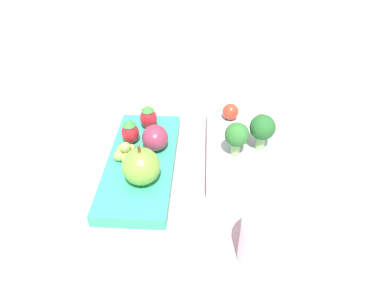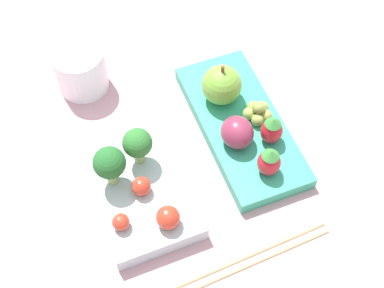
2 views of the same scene
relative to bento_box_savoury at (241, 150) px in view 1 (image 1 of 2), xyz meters
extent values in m
plane|color=#C6939E|center=(0.01, -0.08, -0.01)|extent=(4.00, 4.00, 0.00)
cube|color=silver|center=(0.00, 0.00, 0.00)|extent=(0.20, 0.14, 0.03)
cube|color=#33A87F|center=(0.01, -0.16, 0.00)|extent=(0.24, 0.13, 0.02)
cylinder|color=#93B770|center=(0.01, 0.02, 0.02)|extent=(0.01, 0.01, 0.02)
sphere|color=#236028|center=(0.01, 0.02, 0.05)|extent=(0.04, 0.04, 0.04)
cylinder|color=#93B770|center=(0.02, -0.02, 0.02)|extent=(0.01, 0.01, 0.02)
sphere|color=#2D702D|center=(0.02, -0.02, 0.05)|extent=(0.04, 0.04, 0.04)
sphere|color=red|center=(-0.07, -0.01, 0.03)|extent=(0.03, 0.03, 0.03)
sphere|color=red|center=(-0.02, 0.00, 0.02)|extent=(0.02, 0.02, 0.02)
sphere|color=red|center=(-0.05, 0.04, 0.02)|extent=(0.02, 0.02, 0.02)
sphere|color=#70A838|center=(0.06, -0.15, 0.03)|extent=(0.05, 0.05, 0.05)
cylinder|color=brown|center=(0.06, -0.15, 0.06)|extent=(0.00, 0.00, 0.01)
ellipsoid|color=red|center=(-0.07, -0.14, 0.03)|extent=(0.03, 0.03, 0.04)
cone|color=#388438|center=(-0.07, -0.14, 0.05)|extent=(0.02, 0.02, 0.01)
ellipsoid|color=red|center=(-0.03, -0.17, 0.03)|extent=(0.03, 0.03, 0.04)
cone|color=#388438|center=(-0.03, -0.17, 0.05)|extent=(0.02, 0.02, 0.01)
ellipsoid|color=#892D47|center=(-0.01, -0.13, 0.03)|extent=(0.04, 0.04, 0.04)
sphere|color=#8EA84C|center=(0.02, -0.18, 0.02)|extent=(0.02, 0.02, 0.02)
sphere|color=#8EA84C|center=(0.01, -0.17, 0.02)|extent=(0.02, 0.02, 0.02)
sphere|color=#8EA84C|center=(0.00, -0.17, 0.02)|extent=(0.02, 0.02, 0.02)
sphere|color=#8EA84C|center=(0.00, -0.18, 0.02)|extent=(0.02, 0.02, 0.02)
sphere|color=#8EA84C|center=(0.01, -0.19, 0.02)|extent=(0.02, 0.02, 0.02)
sphere|color=#8EA84C|center=(0.01, -0.18, 0.03)|extent=(0.02, 0.02, 0.02)
cylinder|color=white|center=(0.18, -0.01, 0.02)|extent=(0.07, 0.07, 0.06)
cylinder|color=tan|center=(-0.14, -0.06, -0.01)|extent=(0.03, 0.21, 0.01)
cylinder|color=tan|center=(-0.15, -0.06, -0.01)|extent=(0.03, 0.21, 0.01)
camera|label=1|loc=(0.40, -0.12, 0.35)|focal=32.00mm
camera|label=2|loc=(-0.31, 0.10, 0.57)|focal=50.00mm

